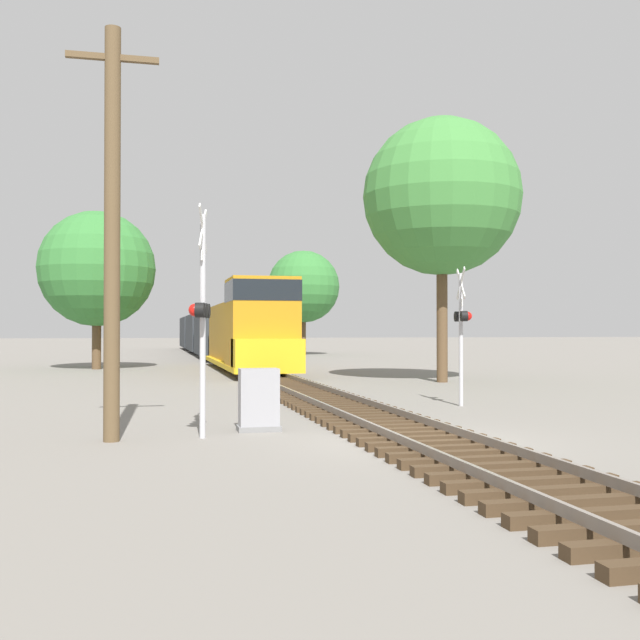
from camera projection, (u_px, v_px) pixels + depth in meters
name	position (u px, v px, depth m)	size (l,w,h in m)	color
ground_plane	(417.00, 442.00, 14.68)	(400.00, 400.00, 0.00)	slate
rail_track_bed	(417.00, 435.00, 14.69)	(2.60, 160.00, 0.31)	#42301E
freight_train	(214.00, 333.00, 60.26)	(3.13, 59.89, 4.61)	#B77A14
crossing_signal_near	(201.00, 312.00, 15.24)	(0.50, 1.01, 4.73)	#B7B7BC
crossing_signal_far	(462.00, 324.00, 21.68)	(0.45, 1.01, 4.01)	#B7B7BC
relay_cabinet	(259.00, 400.00, 16.30)	(0.93, 0.58, 1.36)	slate
utility_pole	(112.00, 228.00, 14.80)	(1.80, 0.32, 8.22)	brown
tree_far_right	(442.00, 197.00, 31.63)	(6.67, 6.67, 11.19)	brown
tree_mid_background	(97.00, 269.00, 42.05)	(6.49, 6.49, 8.90)	brown
tree_deep_background	(303.00, 287.00, 66.33)	(6.39, 6.39, 9.26)	brown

